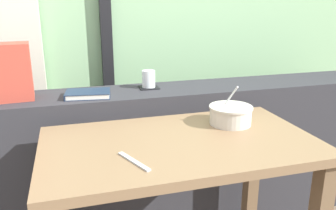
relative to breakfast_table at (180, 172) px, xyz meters
name	(u,v)px	position (x,y,z in m)	size (l,w,h in m)	color
dark_console_ledge	(150,161)	(0.00, 0.53, -0.20)	(2.80, 0.31, 0.80)	#2D2D33
breakfast_table	(180,172)	(0.00, 0.00, 0.00)	(1.04, 0.59, 0.74)	brown
coaster_square	(149,87)	(0.01, 0.57, 0.20)	(0.10, 0.10, 0.01)	black
juice_glass	(149,80)	(0.01, 0.57, 0.25)	(0.07, 0.07, 0.09)	white
closed_book	(88,94)	(-0.31, 0.48, 0.22)	(0.22, 0.16, 0.03)	#1E2D47
soup_bowl	(231,115)	(0.26, 0.11, 0.18)	(0.19, 0.19, 0.17)	beige
fork_utensil	(134,161)	(-0.21, -0.13, 0.14)	(0.02, 0.17, 0.01)	silver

